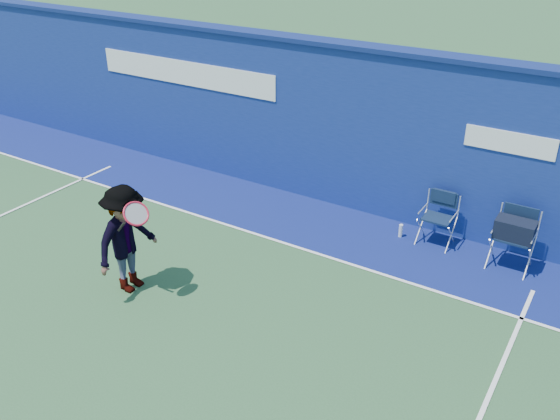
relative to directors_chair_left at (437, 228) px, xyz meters
The scene contains 8 objects.
ground 5.38m from the directors_chair_left, 120.80° to the right, with size 80.00×80.00×0.00m, color #2C532F.
stadium_wall 3.08m from the directors_chair_left, 167.90° to the left, with size 24.00×0.50×3.08m.
out_of_bounds_strip 2.81m from the directors_chair_left, 169.49° to the right, with size 24.00×1.80×0.01m, color navy.
court_lines 4.87m from the directors_chair_left, 124.43° to the right, with size 24.00×12.00×0.01m.
directors_chair_left is the anchor object (origin of this frame).
directors_chair_right 1.27m from the directors_chair_left, ahead, with size 0.60×0.53×1.00m.
water_bottle 0.62m from the directors_chair_left, 167.77° to the right, with size 0.07×0.07×0.24m, color silver.
tennis_player 5.14m from the directors_chair_left, 132.82° to the right, with size 0.91×1.10×1.70m.
Camera 1 is at (5.16, -4.31, 5.23)m, focal length 38.00 mm.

